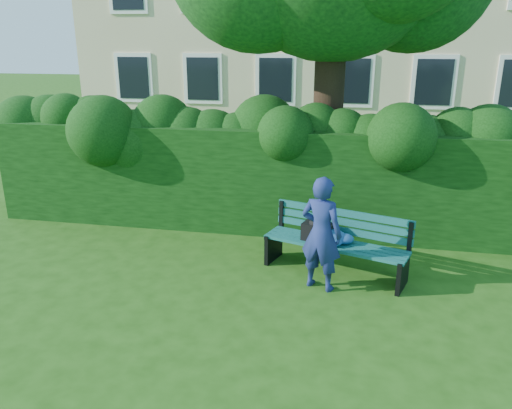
# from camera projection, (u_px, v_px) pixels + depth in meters

# --- Properties ---
(ground) EXTENTS (80.00, 80.00, 0.00)m
(ground) POSITION_uv_depth(u_px,v_px,m) (248.00, 283.00, 6.93)
(ground) COLOR #1D480F
(ground) RESTS_ON ground
(hedge) EXTENTS (10.00, 1.00, 1.80)m
(hedge) POSITION_uv_depth(u_px,v_px,m) (274.00, 179.00, 8.70)
(hedge) COLOR black
(hedge) RESTS_ON ground
(park_bench) EXTENTS (2.11, 1.16, 0.89)m
(park_bench) POSITION_uv_depth(u_px,v_px,m) (332.00, 239.00, 7.12)
(park_bench) COLOR #0D413C
(park_bench) RESTS_ON ground
(man_reading) EXTENTS (0.66, 0.55, 1.56)m
(man_reading) POSITION_uv_depth(u_px,v_px,m) (321.00, 234.00, 6.56)
(man_reading) COLOR navy
(man_reading) RESTS_ON ground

